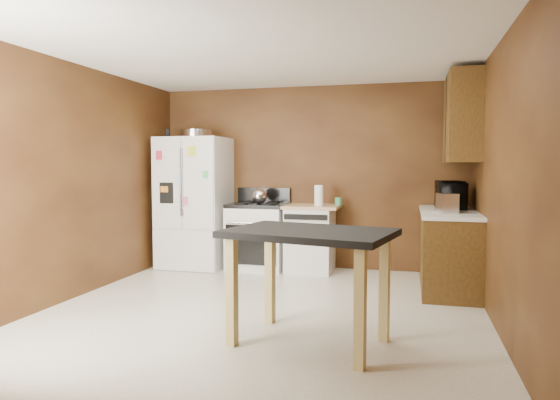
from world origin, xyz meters
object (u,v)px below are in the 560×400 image
at_px(microwave, 451,196).
at_px(island, 309,247).
at_px(roasting_pan, 197,134).
at_px(toaster, 447,203).
at_px(green_canister, 338,201).
at_px(dishwasher, 310,238).
at_px(pen_cup, 168,134).
at_px(refrigerator, 194,202).
at_px(gas_range, 258,235).
at_px(paper_towel, 319,196).
at_px(kettle, 259,196).

bearing_deg(microwave, island, 146.95).
bearing_deg(roasting_pan, toaster, -11.59).
relative_size(green_canister, dishwasher, 0.11).
distance_m(pen_cup, microwave, 3.84).
bearing_deg(refrigerator, pen_cup, -169.97).
xyz_separation_m(pen_cup, island, (2.52, -2.52, -1.09)).
relative_size(gas_range, dishwasher, 1.24).
xyz_separation_m(paper_towel, toaster, (1.54, -0.63, -0.02)).
bearing_deg(green_canister, microwave, -12.70).
height_order(refrigerator, gas_range, refrigerator).
bearing_deg(pen_cup, kettle, 1.86).
xyz_separation_m(pen_cup, dishwasher, (1.99, 0.15, -1.41)).
xyz_separation_m(microwave, island, (-1.23, -2.44, -0.28)).
xyz_separation_m(paper_towel, gas_range, (-0.86, 0.11, -0.56)).
bearing_deg(green_canister, refrigerator, -175.10).
relative_size(green_canister, island, 0.07).
relative_size(pen_cup, kettle, 0.56).
xyz_separation_m(toaster, gas_range, (-2.40, 0.73, -0.54)).
xyz_separation_m(gas_range, island, (1.24, -2.64, 0.31)).
height_order(roasting_pan, gas_range, roasting_pan).
relative_size(green_canister, gas_range, 0.09).
relative_size(paper_towel, microwave, 0.50).
bearing_deg(pen_cup, roasting_pan, 8.29).
bearing_deg(toaster, microwave, 70.43).
distance_m(toaster, dishwasher, 1.92).
xyz_separation_m(microwave, gas_range, (-2.47, 0.20, -0.59)).
distance_m(roasting_pan, dishwasher, 2.11).
xyz_separation_m(roasting_pan, dishwasher, (1.58, 0.09, -1.40)).
distance_m(kettle, paper_towel, 0.81).
xyz_separation_m(roasting_pan, island, (2.11, -2.58, -1.08)).
relative_size(toaster, refrigerator, 0.16).
height_order(pen_cup, paper_towel, pen_cup).
height_order(pen_cup, green_canister, pen_cup).
distance_m(refrigerator, gas_range, 1.01).
bearing_deg(kettle, island, -64.94).
bearing_deg(kettle, paper_towel, -1.64).
xyz_separation_m(toaster, refrigerator, (-3.31, 0.67, -0.11)).
bearing_deg(roasting_pan, kettle, -1.08).
bearing_deg(green_canister, dishwasher, -166.67).
xyz_separation_m(kettle, green_canister, (1.04, 0.19, -0.06)).
bearing_deg(island, refrigerator, 129.82).
bearing_deg(paper_towel, green_canister, 44.00).
bearing_deg(dishwasher, roasting_pan, -176.77).
height_order(toaster, dishwasher, toaster).
bearing_deg(microwave, refrigerator, 81.30).
bearing_deg(roasting_pan, microwave, -2.39).
height_order(kettle, microwave, microwave).
bearing_deg(gas_range, roasting_pan, -175.70).
relative_size(kettle, green_canister, 2.08).
xyz_separation_m(roasting_pan, microwave, (3.34, -0.14, -0.80)).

